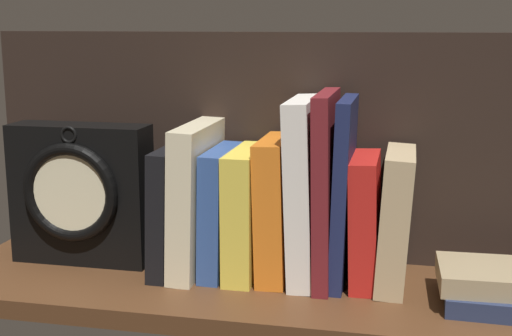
{
  "coord_description": "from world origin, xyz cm",
  "views": [
    {
      "loc": [
        16.12,
        -86.87,
        34.16
      ],
      "look_at": [
        -3.71,
        3.57,
        14.85
      ],
      "focal_mm": 49.51,
      "sensor_mm": 36.0,
      "label": 1
    }
  ],
  "objects": [
    {
      "name": "book_yellow_seinlanguage",
      "position": [
        -5.01,
        3.57,
        8.65
      ],
      "size": [
        3.93,
        14.07,
        17.32
      ],
      "primitive_type": "cube",
      "rotation": [
        0.0,
        0.0,
        0.0
      ],
      "color": "gold",
      "rests_on": "ground_plane"
    },
    {
      "name": "book_blue_modern",
      "position": [
        -8.7,
        3.57,
        8.64
      ],
      "size": [
        3.35,
        13.23,
        17.34
      ],
      "primitive_type": "cube",
      "rotation": [
        0.0,
        0.03,
        0.0
      ],
      "color": "#2D4C8E",
      "rests_on": "ground_plane"
    },
    {
      "name": "book_white_catcher",
      "position": [
        2.87,
        3.57,
        12.15
      ],
      "size": [
        4.2,
        14.08,
        24.41
      ],
      "primitive_type": "cube",
      "rotation": [
        0.0,
        -0.04,
        0.0
      ],
      "color": "silver",
      "rests_on": "ground_plane"
    },
    {
      "name": "book_maroon_dawkins",
      "position": [
        5.83,
        3.57,
        12.6
      ],
      "size": [
        2.62,
        14.99,
        25.25
      ],
      "primitive_type": "cube",
      "rotation": [
        0.0,
        -0.02,
        0.0
      ],
      "color": "maroon",
      "rests_on": "ground_plane"
    },
    {
      "name": "ground_plane",
      "position": [
        0.0,
        0.0,
        -1.25
      ],
      "size": [
        90.8,
        25.66,
        2.5
      ],
      "primitive_type": "cube",
      "color": "#4C2D19"
    },
    {
      "name": "book_navy_bierce",
      "position": [
        8.08,
        3.57,
        12.25
      ],
      "size": [
        2.37,
        13.31,
        24.54
      ],
      "primitive_type": "cube",
      "rotation": [
        0.0,
        0.02,
        0.0
      ],
      "color": "#192147",
      "rests_on": "ground_plane"
    },
    {
      "name": "book_cream_twain",
      "position": [
        -12.17,
        3.57,
        10.25
      ],
      "size": [
        4.15,
        16.12,
        20.6
      ],
      "primitive_type": "cube",
      "rotation": [
        0.0,
        0.04,
        0.0
      ],
      "color": "beige",
      "rests_on": "ground_plane"
    },
    {
      "name": "framed_clock",
      "position": [
        -29.25,
        3.01,
        10.13
      ],
      "size": [
        19.95,
        7.22,
        20.17
      ],
      "color": "black",
      "rests_on": "ground_plane"
    },
    {
      "name": "back_panel",
      "position": [
        0.0,
        12.23,
        16.35
      ],
      "size": [
        90.8,
        1.2,
        32.69
      ],
      "primitive_type": "cube",
      "color": "black",
      "rests_on": "ground_plane"
    },
    {
      "name": "book_tan_shortstories",
      "position": [
        14.89,
        3.57,
        8.92
      ],
      "size": [
        4.5,
        13.54,
        18.0
      ],
      "primitive_type": "cube",
      "rotation": [
        0.0,
        0.05,
        0.0
      ],
      "color": "tan",
      "rests_on": "ground_plane"
    },
    {
      "name": "book_black_skeptic",
      "position": [
        -15.48,
        3.57,
        8.71
      ],
      "size": [
        3.18,
        15.45,
        17.5
      ],
      "primitive_type": "cube",
      "rotation": [
        0.0,
        0.03,
        0.0
      ],
      "color": "black",
      "rests_on": "ground_plane"
    },
    {
      "name": "book_orange_pandolfini",
      "position": [
        -0.91,
        3.57,
        9.47
      ],
      "size": [
        4.28,
        13.08,
        19.03
      ],
      "primitive_type": "cube",
      "rotation": [
        0.0,
        -0.03,
        0.0
      ],
      "color": "orange",
      "rests_on": "ground_plane"
    },
    {
      "name": "book_red_requiem",
      "position": [
        11.02,
        3.57,
        8.51
      ],
      "size": [
        4.03,
        12.27,
        17.12
      ],
      "primitive_type": "cube",
      "rotation": [
        0.0,
        -0.03,
        0.0
      ],
      "color": "red",
      "rests_on": "ground_plane"
    }
  ]
}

